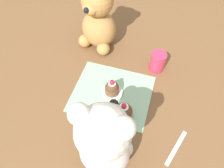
{
  "coord_description": "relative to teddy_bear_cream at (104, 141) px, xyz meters",
  "views": [
    {
      "loc": [
        -0.12,
        0.39,
        0.62
      ],
      "look_at": [
        0.0,
        0.0,
        0.06
      ],
      "focal_mm": 35.0,
      "sensor_mm": 36.0,
      "label": 1
    }
  ],
  "objects": [
    {
      "name": "juice_glass",
      "position": [
        -0.08,
        -0.37,
        -0.1
      ],
      "size": [
        0.05,
        0.05,
        0.07
      ],
      "primitive_type": "cylinder",
      "color": "#DB3356",
      "rests_on": "ground_plane"
    },
    {
      "name": "teaspoon",
      "position": [
        -0.18,
        -0.09,
        -0.13
      ],
      "size": [
        0.05,
        0.12,
        0.01
      ],
      "primitive_type": "cube",
      "rotation": [
        0.0,
        0.0,
        1.24
      ],
      "color": "silver",
      "rests_on": "ground_plane"
    },
    {
      "name": "ground_plane",
      "position": [
        0.05,
        -0.22,
        -0.13
      ],
      "size": [
        4.0,
        4.0,
        0.0
      ],
      "primitive_type": "plane",
      "color": "brown"
    },
    {
      "name": "knitted_placemat",
      "position": [
        0.05,
        -0.22,
        -0.13
      ],
      "size": [
        0.26,
        0.22,
        0.01
      ],
      "primitive_type": "cube",
      "color": "#8EBC99",
      "rests_on": "ground_plane"
    },
    {
      "name": "cupcake_near_cream_bear",
      "position": [
        -0.01,
        -0.14,
        -0.1
      ],
      "size": [
        0.06,
        0.06,
        0.07
      ],
      "color": "brown",
      "rests_on": "knitted_placemat"
    },
    {
      "name": "teddy_bear_cream",
      "position": [
        0.0,
        0.0,
        0.0
      ],
      "size": [
        0.13,
        0.14,
        0.27
      ],
      "rotation": [
        0.0,
        0.0,
        -0.03
      ],
      "color": "silver",
      "rests_on": "ground_plane"
    },
    {
      "name": "teddy_bear_tan",
      "position": [
        0.17,
        -0.43,
        -0.01
      ],
      "size": [
        0.16,
        0.15,
        0.26
      ],
      "rotation": [
        0.0,
        0.0,
        2.9
      ],
      "color": "#B78447",
      "rests_on": "ground_plane"
    },
    {
      "name": "cupcake_near_tan_bear",
      "position": [
        0.05,
        -0.22,
        -0.1
      ],
      "size": [
        0.05,
        0.05,
        0.06
      ],
      "color": "brown",
      "rests_on": "saucer_plate"
    },
    {
      "name": "saucer_plate",
      "position": [
        0.05,
        -0.22,
        -0.12
      ],
      "size": [
        0.07,
        0.07,
        0.01
      ],
      "primitive_type": "cylinder",
      "color": "silver",
      "rests_on": "knitted_placemat"
    }
  ]
}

